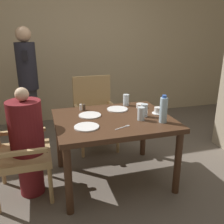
# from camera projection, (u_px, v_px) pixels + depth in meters

# --- Properties ---
(ground_plane) EXTENTS (16.00, 16.00, 0.00)m
(ground_plane) POSITION_uv_depth(u_px,v_px,m) (113.00, 178.00, 2.82)
(ground_plane) COLOR #60564C
(wall_back) EXTENTS (8.00, 0.06, 2.80)m
(wall_back) POSITION_uv_depth(u_px,v_px,m) (77.00, 41.00, 4.33)
(wall_back) COLOR tan
(wall_back) RESTS_ON ground_plane
(dining_table) EXTENTS (1.20, 0.97, 0.72)m
(dining_table) POSITION_uv_depth(u_px,v_px,m) (113.00, 126.00, 2.62)
(dining_table) COLOR #422819
(dining_table) RESTS_ON ground_plane
(chair_left_side) EXTENTS (0.54, 0.54, 0.98)m
(chair_left_side) POSITION_uv_depth(u_px,v_px,m) (11.00, 148.00, 2.38)
(chair_left_side) COLOR tan
(chair_left_side) RESTS_ON ground_plane
(diner_in_left_chair) EXTENTS (0.32, 0.32, 1.10)m
(diner_in_left_chair) POSITION_uv_depth(u_px,v_px,m) (27.00, 142.00, 2.40)
(diner_in_left_chair) COLOR maroon
(diner_in_left_chair) RESTS_ON ground_plane
(chair_far_side) EXTENTS (0.54, 0.54, 0.98)m
(chair_far_side) POSITION_uv_depth(u_px,v_px,m) (95.00, 110.00, 3.47)
(chair_far_side) COLOR tan
(chair_far_side) RESTS_ON ground_plane
(standing_host) EXTENTS (0.28, 0.31, 1.64)m
(standing_host) POSITION_uv_depth(u_px,v_px,m) (28.00, 81.00, 3.58)
(standing_host) COLOR #2D2D33
(standing_host) RESTS_ON ground_plane
(plate_main_left) EXTENTS (0.24, 0.24, 0.01)m
(plate_main_left) POSITION_uv_depth(u_px,v_px,m) (117.00, 109.00, 2.85)
(plate_main_left) COLOR white
(plate_main_left) RESTS_ON dining_table
(plate_main_right) EXTENTS (0.24, 0.24, 0.01)m
(plate_main_right) POSITION_uv_depth(u_px,v_px,m) (90.00, 115.00, 2.65)
(plate_main_right) COLOR white
(plate_main_right) RESTS_ON dining_table
(plate_dessert_center) EXTENTS (0.24, 0.24, 0.01)m
(plate_dessert_center) POSITION_uv_depth(u_px,v_px,m) (87.00, 127.00, 2.34)
(plate_dessert_center) COLOR white
(plate_dessert_center) RESTS_ON dining_table
(teacup_with_saucer) EXTENTS (0.12, 0.12, 0.07)m
(teacup_with_saucer) POSITION_uv_depth(u_px,v_px,m) (158.00, 111.00, 2.71)
(teacup_with_saucer) COLOR white
(teacup_with_saucer) RESTS_ON dining_table
(bowl_small) EXTENTS (0.11, 0.11, 0.05)m
(bowl_small) POSITION_uv_depth(u_px,v_px,m) (141.00, 106.00, 2.92)
(bowl_small) COLOR white
(bowl_small) RESTS_ON dining_table
(water_bottle) EXTENTS (0.08, 0.08, 0.28)m
(water_bottle) POSITION_uv_depth(u_px,v_px,m) (164.00, 110.00, 2.43)
(water_bottle) COLOR #A3C6DB
(water_bottle) RESTS_ON dining_table
(glass_tall_near) EXTENTS (0.07, 0.07, 0.13)m
(glass_tall_near) POSITION_uv_depth(u_px,v_px,m) (126.00, 100.00, 2.99)
(glass_tall_near) COLOR silver
(glass_tall_near) RESTS_ON dining_table
(glass_tall_mid) EXTENTS (0.07, 0.07, 0.13)m
(glass_tall_mid) POSITION_uv_depth(u_px,v_px,m) (141.00, 114.00, 2.51)
(glass_tall_mid) COLOR silver
(glass_tall_mid) RESTS_ON dining_table
(glass_tall_far) EXTENTS (0.07, 0.07, 0.13)m
(glass_tall_far) POSITION_uv_depth(u_px,v_px,m) (144.00, 110.00, 2.62)
(glass_tall_far) COLOR silver
(glass_tall_far) RESTS_ON dining_table
(salt_shaker) EXTENTS (0.03, 0.03, 0.07)m
(salt_shaker) POSITION_uv_depth(u_px,v_px,m) (81.00, 107.00, 2.82)
(salt_shaker) COLOR white
(salt_shaker) RESTS_ON dining_table
(pepper_shaker) EXTENTS (0.03, 0.03, 0.07)m
(pepper_shaker) POSITION_uv_depth(u_px,v_px,m) (84.00, 107.00, 2.83)
(pepper_shaker) COLOR #4C3D2D
(pepper_shaker) RESTS_ON dining_table
(fork_beside_plate) EXTENTS (0.16, 0.08, 0.00)m
(fork_beside_plate) POSITION_uv_depth(u_px,v_px,m) (124.00, 127.00, 2.35)
(fork_beside_plate) COLOR silver
(fork_beside_plate) RESTS_ON dining_table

